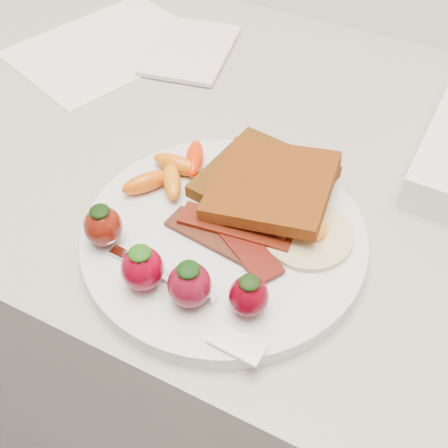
% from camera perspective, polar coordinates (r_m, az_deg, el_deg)
% --- Properties ---
extents(counter, '(2.00, 0.60, 0.90)m').
position_cam_1_polar(counter, '(0.99, 3.50, -12.59)').
color(counter, gray).
rests_on(counter, ground).
extents(plate, '(0.27, 0.27, 0.02)m').
position_cam_1_polar(plate, '(0.54, -0.00, -1.36)').
color(plate, silver).
rests_on(plate, counter).
extents(toast_lower, '(0.13, 0.13, 0.01)m').
position_cam_1_polar(toast_lower, '(0.57, 4.14, 4.36)').
color(toast_lower, '#321C09').
rests_on(toast_lower, plate).
extents(toast_upper, '(0.13, 0.13, 0.03)m').
position_cam_1_polar(toast_upper, '(0.54, 4.88, 3.96)').
color(toast_upper, '#402508').
rests_on(toast_upper, toast_lower).
extents(fried_egg, '(0.09, 0.09, 0.02)m').
position_cam_1_polar(fried_egg, '(0.53, 8.53, -0.85)').
color(fried_egg, beige).
rests_on(fried_egg, plate).
extents(bacon_strips, '(0.12, 0.08, 0.01)m').
position_cam_1_polar(bacon_strips, '(0.52, 0.74, -1.09)').
color(bacon_strips, black).
rests_on(bacon_strips, plate).
extents(baby_carrots, '(0.07, 0.11, 0.02)m').
position_cam_1_polar(baby_carrots, '(0.57, -5.18, 5.38)').
color(baby_carrots, orange).
rests_on(baby_carrots, plate).
extents(strawberries, '(0.18, 0.06, 0.05)m').
position_cam_1_polar(strawberries, '(0.48, -5.91, -4.38)').
color(strawberries, '#5D1207').
rests_on(strawberries, plate).
extents(fork, '(0.17, 0.05, 0.00)m').
position_cam_1_polar(fork, '(0.48, -3.05, -8.08)').
color(fork, silver).
rests_on(fork, plate).
extents(paper_sheet, '(0.26, 0.29, 0.00)m').
position_cam_1_polar(paper_sheet, '(0.83, -11.70, 17.24)').
color(paper_sheet, white).
rests_on(paper_sheet, counter).
extents(notepad, '(0.13, 0.17, 0.01)m').
position_cam_1_polar(notepad, '(0.80, -3.38, 17.25)').
color(notepad, silver).
rests_on(notepad, paper_sheet).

